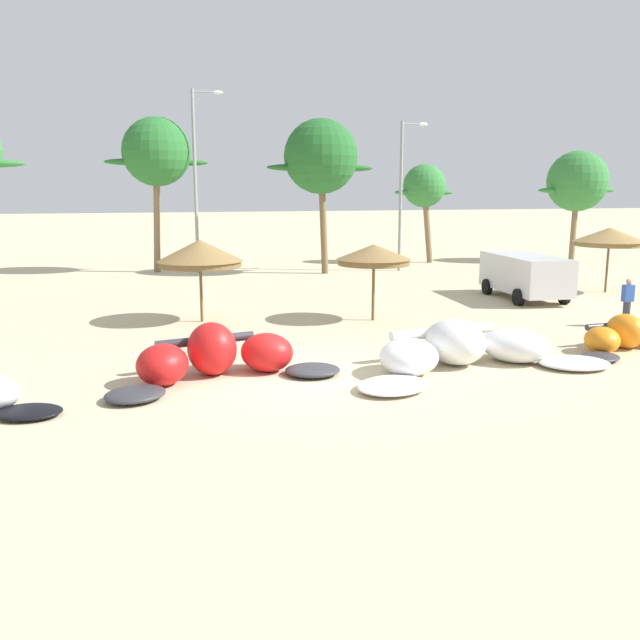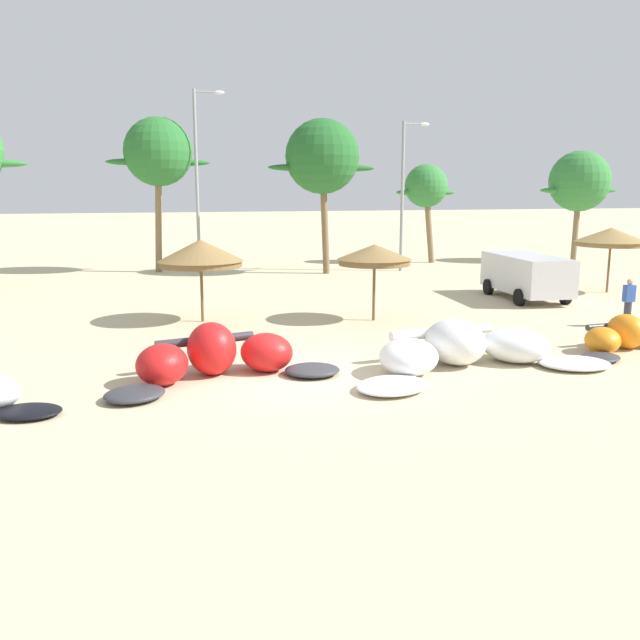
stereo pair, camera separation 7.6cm
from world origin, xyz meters
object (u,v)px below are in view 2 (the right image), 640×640
Objects in this scene: palm_center_left at (322,157)px; lamppost_east at (405,188)px; parked_van at (525,273)px; palm_right_of_gap at (579,182)px; person_near_kites at (628,303)px; lamppost_east_center at (199,173)px; beach_umbrella_near_palms at (611,237)px; kite_right_of_center at (633,337)px; palm_center_right at (426,187)px; kite_center at (463,350)px; beach_umbrella_middle at (374,255)px; kite_left_of_center at (216,357)px; beach_umbrella_near_van at (201,253)px; palm_left_of_gap at (158,153)px.

palm_center_left reaches higher than lamppost_east.
parked_van is 0.73× the size of palm_right_of_gap.
lamppost_east_center is (-11.71, 19.51, 4.63)m from person_near_kites.
lamppost_east is at bearing 117.28° from beach_umbrella_near_palms.
palm_center_right is (4.72, 23.52, 4.31)m from kite_right_of_center.
lamppost_east is (-3.04, -3.56, -0.06)m from palm_center_right.
person_near_kites reaches higher than kite_center.
lamppost_east_center is at bearing 99.58° from kite_center.
beach_umbrella_near_palms is at bearing 14.14° from beach_umbrella_middle.
beach_umbrella_near_palms is (12.63, 9.86, 2.03)m from kite_center.
kite_right_of_center is at bearing -2.90° from kite_left_of_center.
beach_umbrella_middle is at bearing -99.59° from palm_center_left.
beach_umbrella_near_palms is 14.34m from palm_center_right.
beach_umbrella_near_van is 0.30× the size of lamppost_east_center.
palm_left_of_gap is at bearing 109.60° from beach_umbrella_middle.
lamppost_east_center reaches higher than lamppost_east.
parked_van is at bearing -99.02° from palm_center_right.
palm_center_right reaches higher than beach_umbrella_near_van.
lamppost_east_center is at bearing 177.46° from palm_right_of_gap.
parked_van is 20.66m from palm_left_of_gap.
lamppost_east reaches higher than kite_right_of_center.
beach_umbrella_middle is 20.03m from palm_center_right.
kite_left_of_center reaches higher than kite_right_of_center.
palm_center_left is 8.75m from palm_center_right.
kite_left_of_center is 23.55m from palm_left_of_gap.
palm_right_of_gap reaches higher than kite_right_of_center.
lamppost_east_center is at bearing -175.38° from palm_center_right.
palm_center_left is at bearing 134.28° from beach_umbrella_near_palms.
beach_umbrella_near_van is at bearing -135.65° from palm_center_right.
beach_umbrella_near_palms is 0.37× the size of lamppost_east.
kite_left_of_center is 33.62m from palm_right_of_gap.
lamppost_east reaches higher than kite_center.
person_near_kites is at bearing -20.60° from beach_umbrella_near_van.
beach_umbrella_near_palms is at bearing -36.75° from palm_left_of_gap.
person_near_kites is 0.20× the size of lamppost_east.
kite_center is (6.23, -0.92, -0.04)m from kite_left_of_center.
palm_center_right reaches higher than kite_left_of_center.
person_near_kites is 0.26× the size of palm_center_right.
kite_center is at bearing -8.41° from kite_left_of_center.
kite_center is 1.08× the size of palm_right_of_gap.
lamppost_east_center reaches higher than parked_van.
kite_right_of_center is at bearing -101.35° from palm_center_right.
kite_right_of_center is 8.61m from beach_umbrella_middle.
kite_center is at bearing -132.51° from palm_right_of_gap.
beach_umbrella_middle is at bearing -120.64° from palm_center_right.
kite_right_of_center is at bearing -123.78° from palm_right_of_gap.
lamppost_east is at bearing -130.48° from palm_center_right.
palm_center_right is at bearing 83.33° from person_near_kites.
beach_umbrella_middle is 0.32× the size of palm_center_left.
person_near_kites is at bearing -24.65° from beach_umbrella_middle.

